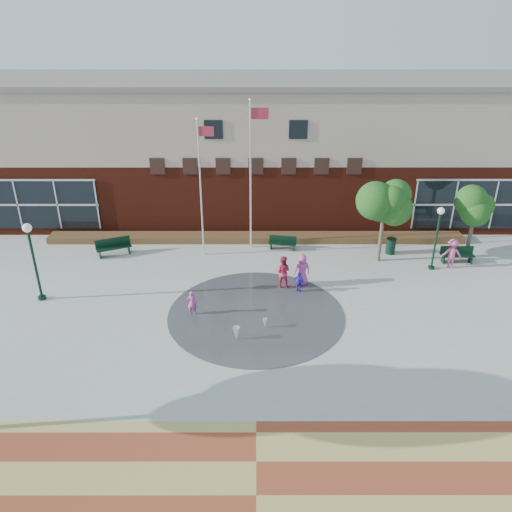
{
  "coord_description": "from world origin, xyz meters",
  "views": [
    {
      "loc": [
        -0.02,
        -17.22,
        12.85
      ],
      "look_at": [
        0.0,
        4.0,
        2.6
      ],
      "focal_mm": 35.0,
      "sensor_mm": 36.0,
      "label": 1
    }
  ],
  "objects_px": {
    "flagpole_left": "(201,183)",
    "flagpole_right": "(251,169)",
    "bench_left": "(114,250)",
    "trash_can": "(391,246)",
    "child_splash": "(192,303)"
  },
  "relations": [
    {
      "from": "flagpole_left",
      "to": "flagpole_right",
      "type": "bearing_deg",
      "value": 23.92
    },
    {
      "from": "bench_left",
      "to": "flagpole_right",
      "type": "bearing_deg",
      "value": -16.3
    },
    {
      "from": "trash_can",
      "to": "child_splash",
      "type": "xyz_separation_m",
      "value": [
        -11.05,
        -6.74,
        0.14
      ]
    },
    {
      "from": "bench_left",
      "to": "child_splash",
      "type": "relative_size",
      "value": 1.65
    },
    {
      "from": "bench_left",
      "to": "trash_can",
      "type": "height_order",
      "value": "bench_left"
    },
    {
      "from": "flagpole_left",
      "to": "trash_can",
      "type": "xyz_separation_m",
      "value": [
        11.08,
        0.16,
        -3.96
      ]
    },
    {
      "from": "bench_left",
      "to": "trash_can",
      "type": "distance_m",
      "value": 16.43
    },
    {
      "from": "flagpole_left",
      "to": "child_splash",
      "type": "bearing_deg",
      "value": -86.31
    },
    {
      "from": "bench_left",
      "to": "child_splash",
      "type": "bearing_deg",
      "value": -74.51
    },
    {
      "from": "flagpole_right",
      "to": "child_splash",
      "type": "relative_size",
      "value": 7.01
    },
    {
      "from": "flagpole_left",
      "to": "flagpole_right",
      "type": "xyz_separation_m",
      "value": [
        2.8,
        1.05,
        0.49
      ]
    },
    {
      "from": "flagpole_right",
      "to": "flagpole_left",
      "type": "bearing_deg",
      "value": -159.14
    },
    {
      "from": "trash_can",
      "to": "child_splash",
      "type": "distance_m",
      "value": 12.94
    },
    {
      "from": "flagpole_right",
      "to": "bench_left",
      "type": "relative_size",
      "value": 4.26
    },
    {
      "from": "flagpole_left",
      "to": "bench_left",
      "type": "bearing_deg",
      "value": -176.09
    }
  ]
}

